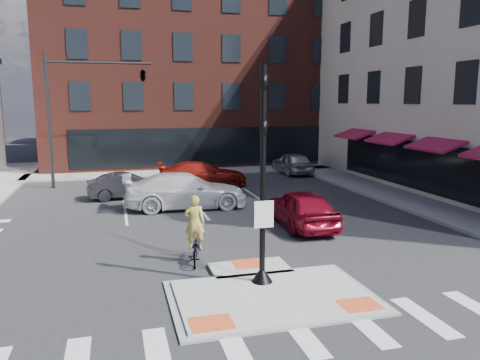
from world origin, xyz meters
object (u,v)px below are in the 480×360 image
object	(u,v)px
white_pickup	(185,191)
bg_car_silver	(292,163)
bg_car_dark	(127,186)
cyclist	(195,240)
red_sedan	(301,208)
bg_car_red	(203,174)

from	to	relation	value
white_pickup	bg_car_silver	world-z (taller)	white_pickup
bg_car_dark	bg_car_silver	xyz separation A→B (m)	(11.73, 5.82, 0.09)
bg_car_dark	cyclist	xyz separation A→B (m)	(1.78, -11.03, 0.07)
bg_car_dark	cyclist	bearing A→B (deg)	-176.39
red_sedan	bg_car_dark	xyz separation A→B (m)	(-6.78, 7.83, -0.11)
cyclist	white_pickup	bearing A→B (deg)	-85.11
bg_car_red	cyclist	world-z (taller)	cyclist
red_sedan	cyclist	world-z (taller)	cyclist
red_sedan	bg_car_red	world-z (taller)	red_sedan
white_pickup	bg_car_silver	bearing A→B (deg)	-42.89
bg_car_silver	cyclist	distance (m)	19.57
bg_car_silver	bg_car_red	bearing A→B (deg)	25.38
bg_car_red	cyclist	size ratio (longest dim) A/B	2.41
white_pickup	bg_car_dark	distance (m)	4.14
white_pickup	bg_car_red	size ratio (longest dim) A/B	1.10
bg_car_red	cyclist	distance (m)	13.48
cyclist	bg_car_red	bearing A→B (deg)	-90.38
bg_car_dark	red_sedan	bearing A→B (deg)	-144.68
cyclist	red_sedan	bearing A→B (deg)	-136.10
red_sedan	bg_car_silver	distance (m)	14.53
white_pickup	bg_car_silver	size ratio (longest dim) A/B	1.30
cyclist	bg_car_silver	bearing A→B (deg)	-109.29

